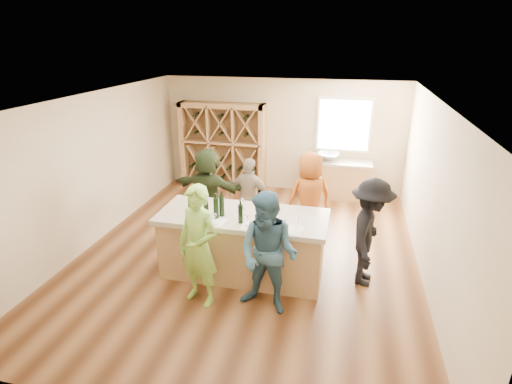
% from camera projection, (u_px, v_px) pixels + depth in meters
% --- Properties ---
extents(floor, '(6.00, 7.00, 0.10)m').
position_uv_depth(floor, '(248.00, 256.00, 7.39)').
color(floor, brown).
rests_on(floor, ground).
extents(ceiling, '(6.00, 7.00, 0.10)m').
position_uv_depth(ceiling, '(247.00, 96.00, 6.33)').
color(ceiling, white).
rests_on(ceiling, ground).
extents(wall_back, '(6.00, 0.10, 2.80)m').
position_uv_depth(wall_back, '(282.00, 135.00, 10.08)').
color(wall_back, beige).
rests_on(wall_back, ground).
extents(wall_front, '(6.00, 0.10, 2.80)m').
position_uv_depth(wall_front, '(152.00, 312.00, 3.65)').
color(wall_front, beige).
rests_on(wall_front, ground).
extents(wall_left, '(0.10, 7.00, 2.80)m').
position_uv_depth(wall_left, '(91.00, 169.00, 7.51)').
color(wall_left, beige).
rests_on(wall_left, ground).
extents(wall_right, '(0.10, 7.00, 2.80)m').
position_uv_depth(wall_right, '(437.00, 198.00, 6.21)').
color(wall_right, beige).
rests_on(wall_right, ground).
extents(window_frame, '(1.30, 0.06, 1.30)m').
position_uv_depth(window_frame, '(344.00, 125.00, 9.56)').
color(window_frame, white).
rests_on(window_frame, wall_back).
extents(window_pane, '(1.18, 0.01, 1.18)m').
position_uv_depth(window_pane, '(344.00, 125.00, 9.53)').
color(window_pane, white).
rests_on(window_pane, wall_back).
extents(wine_rack, '(2.20, 0.45, 2.20)m').
position_uv_depth(wine_rack, '(223.00, 146.00, 10.25)').
color(wine_rack, tan).
rests_on(wine_rack, floor).
extents(back_counter_base, '(1.60, 0.58, 0.86)m').
position_uv_depth(back_counter_base, '(335.00, 180.00, 9.82)').
color(back_counter_base, tan).
rests_on(back_counter_base, floor).
extents(back_counter_top, '(1.70, 0.62, 0.06)m').
position_uv_depth(back_counter_top, '(337.00, 162.00, 9.65)').
color(back_counter_top, '#B4A994').
rests_on(back_counter_top, back_counter_base).
extents(sink, '(0.54, 0.54, 0.19)m').
position_uv_depth(sink, '(329.00, 157.00, 9.65)').
color(sink, silver).
rests_on(sink, back_counter_top).
extents(faucet, '(0.02, 0.02, 0.30)m').
position_uv_depth(faucet, '(329.00, 153.00, 9.79)').
color(faucet, silver).
rests_on(faucet, back_counter_top).
extents(tasting_counter_base, '(2.60, 1.00, 1.00)m').
position_uv_depth(tasting_counter_base, '(243.00, 246.00, 6.60)').
color(tasting_counter_base, tan).
rests_on(tasting_counter_base, floor).
extents(tasting_counter_top, '(2.72, 1.12, 0.08)m').
position_uv_depth(tasting_counter_top, '(243.00, 217.00, 6.40)').
color(tasting_counter_top, '#B4A994').
rests_on(tasting_counter_top, tasting_counter_base).
extents(wine_bottle_a, '(0.08, 0.08, 0.27)m').
position_uv_depth(wine_bottle_a, '(190.00, 205.00, 6.41)').
color(wine_bottle_a, black).
rests_on(wine_bottle_a, tasting_counter_top).
extents(wine_bottle_b, '(0.10, 0.10, 0.33)m').
position_uv_depth(wine_bottle_b, '(196.00, 208.00, 6.20)').
color(wine_bottle_b, black).
rests_on(wine_bottle_b, tasting_counter_top).
extents(wine_bottle_c, '(0.08, 0.08, 0.31)m').
position_uv_depth(wine_bottle_c, '(206.00, 205.00, 6.35)').
color(wine_bottle_c, black).
rests_on(wine_bottle_c, tasting_counter_top).
extents(wine_bottle_d, '(0.08, 0.08, 0.33)m').
position_uv_depth(wine_bottle_d, '(216.00, 208.00, 6.21)').
color(wine_bottle_d, black).
rests_on(wine_bottle_d, tasting_counter_top).
extents(wine_bottle_e, '(0.09, 0.09, 0.33)m').
position_uv_depth(wine_bottle_e, '(222.00, 206.00, 6.29)').
color(wine_bottle_e, black).
rests_on(wine_bottle_e, tasting_counter_top).
extents(wine_glass_a, '(0.08, 0.08, 0.16)m').
position_uv_depth(wine_glass_a, '(215.00, 220.00, 6.02)').
color(wine_glass_a, white).
rests_on(wine_glass_a, tasting_counter_top).
extents(wine_glass_b, '(0.08, 0.08, 0.17)m').
position_uv_depth(wine_glass_b, '(247.00, 221.00, 5.96)').
color(wine_glass_b, white).
rests_on(wine_glass_b, tasting_counter_top).
extents(wine_glass_c, '(0.08, 0.08, 0.19)m').
position_uv_depth(wine_glass_c, '(283.00, 226.00, 5.79)').
color(wine_glass_c, white).
rests_on(wine_glass_c, tasting_counter_top).
extents(wine_glass_d, '(0.09, 0.09, 0.20)m').
position_uv_depth(wine_glass_d, '(270.00, 215.00, 6.13)').
color(wine_glass_d, white).
rests_on(wine_glass_d, tasting_counter_top).
extents(wine_glass_e, '(0.08, 0.08, 0.17)m').
position_uv_depth(wine_glass_e, '(297.00, 223.00, 5.90)').
color(wine_glass_e, white).
rests_on(wine_glass_e, tasting_counter_top).
extents(tasting_menu_a, '(0.25, 0.32, 0.00)m').
position_uv_depth(tasting_menu_a, '(218.00, 222.00, 6.13)').
color(tasting_menu_a, white).
rests_on(tasting_menu_a, tasting_counter_top).
extents(tasting_menu_b, '(0.21, 0.29, 0.00)m').
position_uv_depth(tasting_menu_b, '(249.00, 225.00, 6.02)').
color(tasting_menu_b, white).
rests_on(tasting_menu_b, tasting_counter_top).
extents(tasting_menu_c, '(0.27, 0.33, 0.00)m').
position_uv_depth(tasting_menu_c, '(294.00, 230.00, 5.88)').
color(tasting_menu_c, white).
rests_on(tasting_menu_c, tasting_counter_top).
extents(person_near_left, '(0.80, 0.69, 1.85)m').
position_uv_depth(person_near_left, '(199.00, 246.00, 5.74)').
color(person_near_left, '#8CC64C').
rests_on(person_near_left, floor).
extents(person_near_right, '(0.97, 0.67, 1.82)m').
position_uv_depth(person_near_right, '(268.00, 254.00, 5.56)').
color(person_near_right, '#335972').
rests_on(person_near_right, floor).
extents(person_server, '(0.68, 1.20, 1.77)m').
position_uv_depth(person_server, '(370.00, 233.00, 6.22)').
color(person_server, black).
rests_on(person_server, floor).
extents(person_far_mid, '(1.01, 0.66, 1.59)m').
position_uv_depth(person_far_mid, '(250.00, 197.00, 7.81)').
color(person_far_mid, gray).
rests_on(person_far_mid, floor).
extents(person_far_right, '(1.03, 0.89, 1.78)m').
position_uv_depth(person_far_right, '(309.00, 198.00, 7.55)').
color(person_far_right, '#994C19').
rests_on(person_far_right, floor).
extents(person_far_left, '(1.67, 0.80, 1.73)m').
position_uv_depth(person_far_left, '(208.00, 190.00, 7.99)').
color(person_far_left, '#263319').
rests_on(person_far_left, floor).
extents(wine_bottle_f, '(0.07, 0.07, 0.30)m').
position_uv_depth(wine_bottle_f, '(241.00, 214.00, 6.05)').
color(wine_bottle_f, black).
rests_on(wine_bottle_f, tasting_counter_top).
extents(wine_glass_f, '(0.07, 0.07, 0.18)m').
position_uv_depth(wine_glass_f, '(243.00, 204.00, 6.55)').
color(wine_glass_f, white).
rests_on(wine_glass_f, tasting_counter_top).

